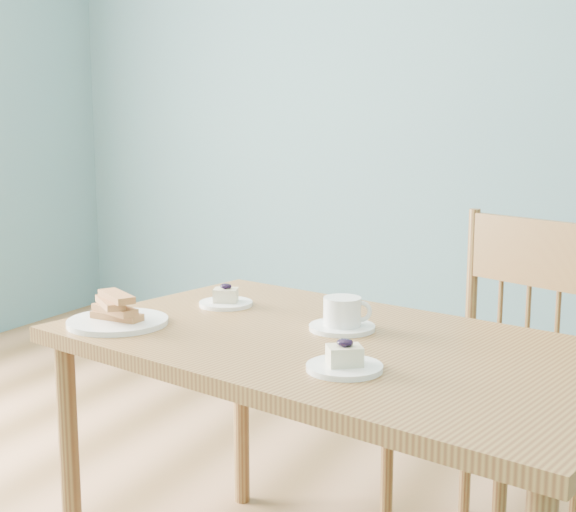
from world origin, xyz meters
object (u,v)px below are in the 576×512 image
at_px(dining_table, 340,370).
at_px(coffee_cup, 343,316).
at_px(cheesecake_plate_far, 226,300).
at_px(cheesecake_plate_near, 344,362).
at_px(biscotti_plate, 117,315).
at_px(dining_chair, 494,388).

xyz_separation_m(dining_table, coffee_cup, (-0.03, 0.09, 0.10)).
height_order(dining_table, cheesecake_plate_far, cheesecake_plate_far).
distance_m(cheesecake_plate_near, biscotti_plate, 0.63).
distance_m(cheesecake_plate_near, coffee_cup, 0.31).
xyz_separation_m(cheesecake_plate_far, coffee_cup, (0.37, -0.09, 0.02)).
relative_size(cheesecake_plate_near, biscotti_plate, 0.63).
bearing_deg(cheesecake_plate_near, biscotti_plate, 171.98).
xyz_separation_m(dining_chair, cheesecake_plate_far, (-0.66, -0.29, 0.24)).
height_order(cheesecake_plate_near, coffee_cup, coffee_cup).
bearing_deg(dining_table, dining_chair, 74.79).
relative_size(dining_table, cheesecake_plate_far, 10.06).
bearing_deg(cheesecake_plate_near, cheesecake_plate_far, 142.78).
height_order(dining_chair, coffee_cup, dining_chair).
bearing_deg(cheesecake_plate_near, dining_table, 114.49).
relative_size(dining_chair, cheesecake_plate_far, 6.55).
relative_size(dining_table, coffee_cup, 9.16).
relative_size(coffee_cup, biscotti_plate, 0.64).
bearing_deg(coffee_cup, biscotti_plate, 176.67).
bearing_deg(dining_chair, cheesecake_plate_far, -131.73).
bearing_deg(cheesecake_plate_near, coffee_cup, 113.14).
height_order(dining_table, coffee_cup, coffee_cup).
distance_m(dining_table, cheesecake_plate_near, 0.23).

